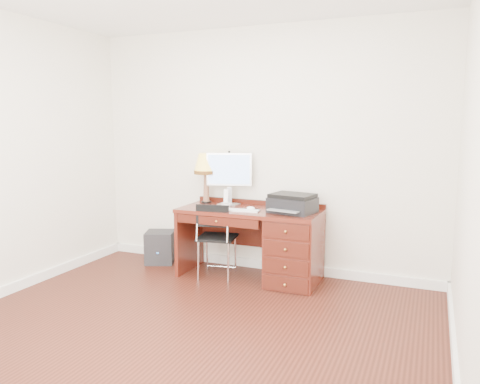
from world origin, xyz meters
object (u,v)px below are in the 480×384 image
at_px(printer, 292,203).
at_px(leg_lamp, 206,167).
at_px(phone, 226,202).
at_px(desk, 279,243).
at_px(equipment_box, 160,247).
at_px(chair, 215,233).
at_px(monitor, 230,172).

height_order(printer, leg_lamp, leg_lamp).
bearing_deg(phone, printer, -21.25).
xyz_separation_m(desk, equipment_box, (-1.51, 0.10, -0.22)).
xyz_separation_m(phone, chair, (-0.04, -0.21, -0.31)).
distance_m(desk, phone, 0.73).
bearing_deg(chair, phone, 68.76).
height_order(desk, leg_lamp, leg_lamp).
distance_m(leg_lamp, phone, 0.49).
bearing_deg(monitor, desk, -30.15).
xyz_separation_m(monitor, leg_lamp, (-0.29, -0.00, 0.05)).
xyz_separation_m(printer, leg_lamp, (-1.07, 0.18, 0.32)).
height_order(desk, phone, phone).
relative_size(monitor, phone, 3.05).
bearing_deg(monitor, leg_lamp, 165.18).
xyz_separation_m(monitor, phone, (0.01, -0.14, -0.31)).
distance_m(monitor, leg_lamp, 0.30).
bearing_deg(chair, leg_lamp, 117.80).
xyz_separation_m(desk, printer, (0.15, -0.01, 0.43)).
height_order(monitor, printer, monitor).
bearing_deg(desk, chair, -165.19).
bearing_deg(chair, equipment_box, 152.41).
xyz_separation_m(printer, equipment_box, (-1.66, 0.11, -0.66)).
xyz_separation_m(leg_lamp, equipment_box, (-0.59, -0.07, -0.98)).
relative_size(desk, equipment_box, 3.98).
relative_size(printer, phone, 2.59).
xyz_separation_m(monitor, chair, (-0.03, -0.34, -0.62)).
bearing_deg(desk, leg_lamp, 169.70).
height_order(monitor, phone, monitor).
relative_size(printer, leg_lamp, 0.87).
height_order(desk, chair, chair).
bearing_deg(equipment_box, phone, -25.62).
bearing_deg(leg_lamp, phone, -23.71).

